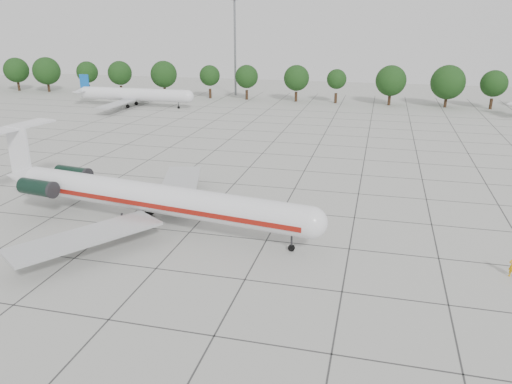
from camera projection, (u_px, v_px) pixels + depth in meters
ground at (266, 240)px, 48.71m from camera, size 260.00×260.00×0.00m
apron_joints at (293, 191)px, 62.44m from camera, size 170.00×170.00×0.02m
main_airliner at (139, 195)px, 51.51m from camera, size 38.50×30.09×9.07m
bg_airliner_b at (134, 95)px, 120.79m from camera, size 28.24×27.20×7.40m
tree_line at (297, 78)px, 127.22m from camera, size 249.86×8.44×10.22m
floodlight_mast at (235, 42)px, 135.09m from camera, size 1.60×1.60×25.45m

